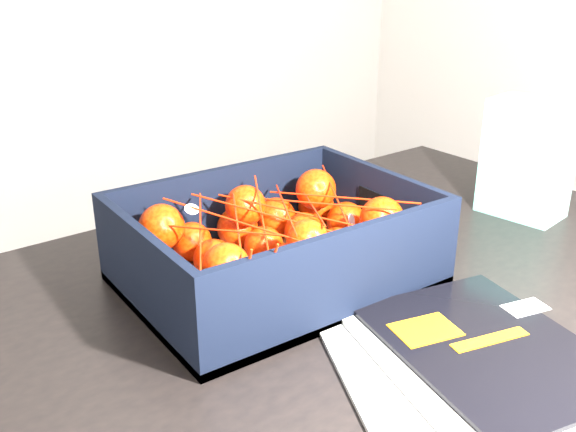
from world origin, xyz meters
TOP-DOWN VIEW (x-y plane):
  - table at (-0.06, -0.16)m, footprint 1.23×0.85m
  - magazine_stack at (-0.08, -0.39)m, footprint 0.36×0.34m
  - produce_crate at (-0.15, -0.10)m, footprint 0.40×0.30m
  - clementine_heap at (-0.14, -0.10)m, footprint 0.38×0.28m
  - mesh_net at (-0.15, -0.11)m, footprint 0.33×0.26m
  - retail_carton at (0.35, -0.14)m, footprint 0.11×0.15m

SIDE VIEW (x-z plane):
  - table at x=-0.06m, z-range 0.28..1.03m
  - magazine_stack at x=-0.08m, z-range 0.75..0.77m
  - produce_crate at x=-0.15m, z-range 0.73..0.86m
  - clementine_heap at x=-0.14m, z-range 0.75..0.86m
  - retail_carton at x=0.35m, z-range 0.75..0.95m
  - mesh_net at x=-0.15m, z-range 0.81..0.90m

